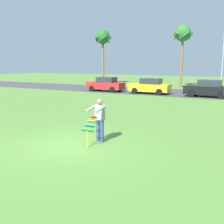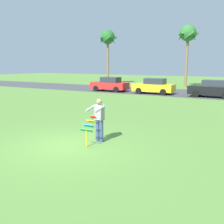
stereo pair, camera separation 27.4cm
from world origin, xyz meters
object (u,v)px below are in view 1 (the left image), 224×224
Objects in this scene: person_kite_flyer at (100,119)px; kite_held at (90,127)px; streetlight_pole at (223,56)px; palm_tree_left_near at (103,39)px; parked_car_yellow at (150,86)px; parked_car_black at (208,89)px; parked_car_red at (106,84)px; palm_tree_right_near at (183,36)px.

kite_held is at bearing -94.76° from person_kite_flyer.
palm_tree_left_near is at bearing 174.25° from streetlight_pole.
streetlight_pole is (1.71, 24.90, 3.05)m from person_kite_flyer.
palm_tree_left_near reaches higher than person_kite_flyer.
parked_car_yellow is 0.53× the size of palm_tree_left_near.
streetlight_pole reaches higher than parked_car_black.
parked_car_red is at bearing -180.00° from parked_car_yellow.
palm_tree_left_near reaches higher than parked_car_red.
parked_car_red reaches higher than kite_held.
palm_tree_left_near is at bearing 150.89° from parked_car_black.
parked_car_yellow is (-4.27, 17.89, 0.03)m from kite_held.
parked_car_yellow reaches higher than kite_held.
person_kite_flyer is 0.41× the size of parked_car_yellow.
parked_car_yellow is at bearing -40.23° from palm_tree_left_near.
kite_held is 17.95m from parked_car_black.
person_kite_flyer is 0.25× the size of streetlight_pole.
parked_car_black is 8.31m from streetlight_pole.
person_kite_flyer is 19.73m from parked_car_red.
person_kite_flyer is at bearing -93.93° from streetlight_pole.
person_kite_flyer reaches higher than parked_car_red.
parked_car_red is 1.00× the size of parked_car_black.
palm_tree_right_near is (-4.95, 9.46, 5.85)m from parked_car_black.
kite_held is 28.19m from palm_tree_right_near.
palm_tree_right_near is at bearing 0.40° from palm_tree_left_near.
kite_held is 0.14× the size of palm_tree_right_near.
person_kite_flyer is at bearing -75.92° from parked_car_yellow.
palm_tree_right_near is (0.81, 9.46, 5.85)m from parked_car_yellow.
person_kite_flyer reaches higher than kite_held.
person_kite_flyer is 31.29m from palm_tree_left_near.
palm_tree_right_near is at bearing 160.93° from streetlight_pole.
parked_car_yellow is 11.15m from palm_tree_right_near.
parked_car_black is 0.60× the size of streetlight_pole.
parked_car_red is at bearing -58.16° from palm_tree_left_near.
person_kite_flyer is at bearing -82.51° from palm_tree_right_near.
parked_car_black is at bearing -0.01° from parked_car_yellow.
parked_car_black is (5.76, -0.00, 0.00)m from parked_car_yellow.
streetlight_pole reaches higher than parked_car_yellow.
parked_car_black is (1.44, 17.24, -0.18)m from person_kite_flyer.
parked_car_red is 12.68m from palm_tree_right_near.
parked_car_red is 5.26m from parked_car_yellow.
parked_car_red is 0.60× the size of streetlight_pole.
person_kite_flyer is at bearing -59.93° from palm_tree_left_near.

